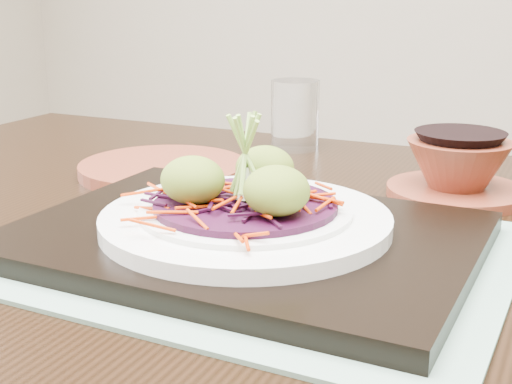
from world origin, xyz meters
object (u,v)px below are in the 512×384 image
at_px(serving_tray, 246,238).
at_px(water_glass, 295,115).
at_px(white_plate, 246,219).
at_px(terracotta_side_plate, 163,168).
at_px(terracotta_bowl_set, 457,172).
at_px(dining_table, 294,349).

bearing_deg(serving_tray, water_glass, 107.37).
distance_m(white_plate, water_glass, 0.39).
distance_m(serving_tray, terracotta_side_plate, 0.27).
bearing_deg(water_glass, serving_tray, -73.69).
bearing_deg(terracotta_side_plate, serving_tray, -43.00).
bearing_deg(terracotta_bowl_set, serving_tray, -118.71).
height_order(white_plate, terracotta_bowl_set, terracotta_bowl_set).
distance_m(white_plate, terracotta_bowl_set, 0.27).
bearing_deg(dining_table, terracotta_side_plate, 147.24).
distance_m(serving_tray, white_plate, 0.02).
bearing_deg(terracotta_bowl_set, dining_table, -116.94).
xyz_separation_m(white_plate, water_glass, (-0.11, 0.38, 0.02)).
bearing_deg(dining_table, terracotta_bowl_set, 62.91).
xyz_separation_m(dining_table, serving_tray, (-0.03, -0.04, 0.12)).
bearing_deg(terracotta_side_plate, dining_table, -32.61).
distance_m(dining_table, terracotta_side_plate, 0.29).
distance_m(serving_tray, water_glass, 0.39).
relative_size(white_plate, water_glass, 2.60).
bearing_deg(serving_tray, terracotta_side_plate, 138.06).
distance_m(dining_table, white_plate, 0.14).
bearing_deg(dining_table, serving_tray, -126.88).
relative_size(water_glass, terracotta_bowl_set, 0.58).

